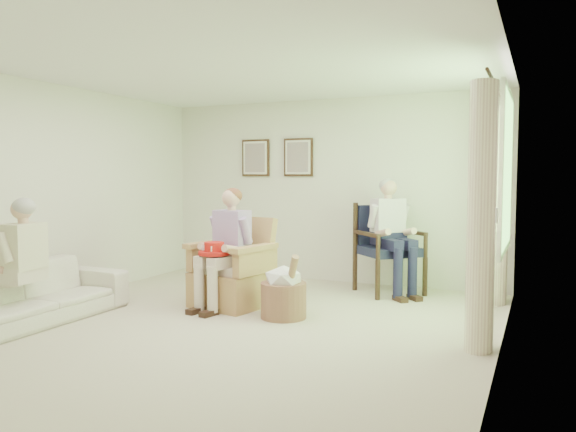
% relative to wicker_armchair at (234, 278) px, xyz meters
% --- Properties ---
extents(floor, '(5.50, 5.50, 0.00)m').
position_rel_wicker_armchair_xyz_m(floor, '(0.45, -0.82, -0.32)').
color(floor, beige).
rests_on(floor, ground).
extents(back_wall, '(5.00, 0.04, 2.60)m').
position_rel_wicker_armchair_xyz_m(back_wall, '(0.45, 1.93, 0.98)').
color(back_wall, silver).
rests_on(back_wall, ground).
extents(left_wall, '(0.04, 5.50, 2.60)m').
position_rel_wicker_armchair_xyz_m(left_wall, '(-2.05, -0.82, 0.98)').
color(left_wall, silver).
rests_on(left_wall, ground).
extents(right_wall, '(0.04, 5.50, 2.60)m').
position_rel_wicker_armchair_xyz_m(right_wall, '(2.95, -0.82, 0.98)').
color(right_wall, silver).
rests_on(right_wall, ground).
extents(ceiling, '(5.00, 5.50, 0.02)m').
position_rel_wicker_armchair_xyz_m(ceiling, '(0.45, -0.82, 2.28)').
color(ceiling, white).
rests_on(ceiling, back_wall).
extents(window, '(0.13, 2.50, 1.63)m').
position_rel_wicker_armchair_xyz_m(window, '(2.91, 0.38, 1.26)').
color(window, '#2D6B23').
rests_on(window, right_wall).
extents(curtain_left, '(0.34, 0.34, 2.30)m').
position_rel_wicker_armchair_xyz_m(curtain_left, '(2.78, -0.60, 0.83)').
color(curtain_left, '#F1EBBC').
rests_on(curtain_left, ground).
extents(curtain_right, '(0.34, 0.34, 2.30)m').
position_rel_wicker_armchair_xyz_m(curtain_right, '(2.78, 1.36, 0.83)').
color(curtain_right, '#F1EBBC').
rests_on(curtain_right, ground).
extents(framed_print_left, '(0.45, 0.05, 0.55)m').
position_rel_wicker_armchair_xyz_m(framed_print_left, '(-0.70, 1.89, 1.46)').
color(framed_print_left, '#382114').
rests_on(framed_print_left, back_wall).
extents(framed_print_right, '(0.45, 0.05, 0.55)m').
position_rel_wicker_armchair_xyz_m(framed_print_right, '(-0.00, 1.89, 1.46)').
color(framed_print_right, '#382114').
rests_on(framed_print_right, back_wall).
extents(wicker_armchair, '(0.80, 0.79, 1.02)m').
position_rel_wicker_armchair_xyz_m(wicker_armchair, '(0.00, 0.00, 0.00)').
color(wicker_armchair, tan).
rests_on(wicker_armchair, ground).
extents(wood_armchair, '(0.73, 0.69, 1.12)m').
position_rel_wicker_armchair_xyz_m(wood_armchair, '(1.48, 1.53, 0.29)').
color(wood_armchair, black).
rests_on(wood_armchair, ground).
extents(sofa, '(2.06, 0.81, 0.60)m').
position_rel_wicker_armchair_xyz_m(sofa, '(-1.50, -1.55, -0.02)').
color(sofa, '#ECE6CC').
rests_on(sofa, ground).
extents(person_wicker, '(0.40, 0.62, 1.34)m').
position_rel_wicker_armchair_xyz_m(person_wicker, '(-0.00, -0.14, 0.46)').
color(person_wicker, beige).
rests_on(person_wicker, ground).
extents(person_dark, '(0.40, 0.63, 1.45)m').
position_rel_wicker_armchair_xyz_m(person_dark, '(1.48, 1.35, 0.54)').
color(person_dark, '#191938').
rests_on(person_dark, ground).
extents(person_sofa, '(0.42, 0.63, 1.26)m').
position_rel_wicker_armchair_xyz_m(person_sofa, '(-1.50, -1.69, 0.39)').
color(person_sofa, beige).
rests_on(person_sofa, ground).
extents(red_hat, '(0.35, 0.35, 0.14)m').
position_rel_wicker_armchair_xyz_m(red_hat, '(-0.05, -0.34, 0.36)').
color(red_hat, red).
rests_on(red_hat, person_wicker).
extents(hatbox, '(0.63, 0.63, 0.72)m').
position_rel_wicker_armchair_xyz_m(hatbox, '(0.78, -0.29, -0.05)').
color(hatbox, tan).
rests_on(hatbox, ground).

